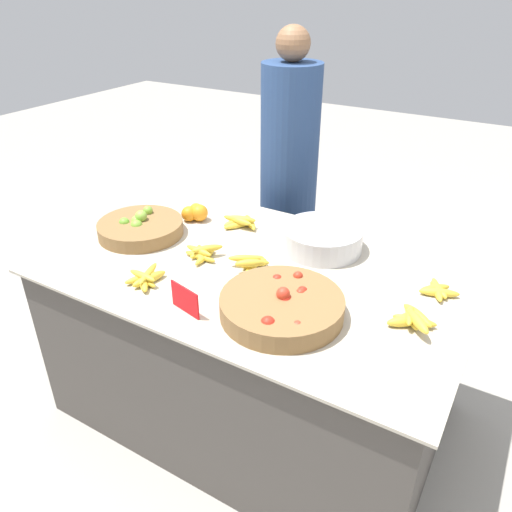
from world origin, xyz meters
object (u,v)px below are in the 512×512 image
lime_bowl (140,227)px  vendor_person (288,192)px  price_sign (185,300)px  tomato_basket (282,306)px  metal_bowl (322,239)px

lime_bowl → vendor_person: 0.90m
price_sign → vendor_person: vendor_person is taller
tomato_basket → price_sign: bearing=-152.1°
price_sign → vendor_person: size_ratio=0.09×
metal_bowl → price_sign: size_ratio=2.48×
price_sign → vendor_person: (-0.23, 1.22, -0.08)m
lime_bowl → price_sign: (0.54, -0.37, 0.02)m
metal_bowl → vendor_person: (-0.45, 0.56, -0.08)m
tomato_basket → vendor_person: (-0.53, 1.06, -0.07)m
price_sign → metal_bowl: bearing=84.7°
tomato_basket → vendor_person: size_ratio=0.27×
lime_bowl → price_sign: 0.65m
lime_bowl → tomato_basket: lime_bowl is taller
metal_bowl → price_sign: 0.69m
lime_bowl → metal_bowl: 0.81m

